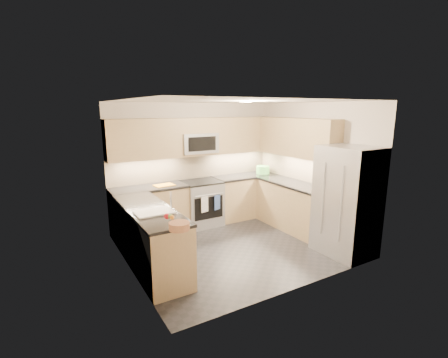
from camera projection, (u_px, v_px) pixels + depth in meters
The scene contains 37 objects.
floor at pixel (234, 246), 5.73m from camera, with size 3.60×3.20×0.00m, color #25252A.
ceiling at pixel (235, 101), 5.20m from camera, with size 3.60×3.20×0.02m, color beige.
wall_back at pixel (194, 163), 6.82m from camera, with size 3.60×0.02×2.50m, color beige.
wall_front at pixel (301, 199), 4.12m from camera, with size 3.60×0.02×2.50m, color beige.
wall_left at pixel (127, 190), 4.58m from camera, with size 0.02×3.20×2.50m, color beige.
wall_right at pixel (312, 167), 6.36m from camera, with size 0.02×3.20×2.50m, color beige.
base_cab_back_left at pixel (150, 212), 6.20m from camera, with size 1.42×0.60×0.90m, color tan.
base_cab_back_right at pixel (244, 196), 7.27m from camera, with size 1.42×0.60×0.90m, color tan.
base_cab_right at pixel (293, 207), 6.51m from camera, with size 0.60×1.70×0.90m, color tan.
base_cab_peninsula at pixel (150, 239), 4.90m from camera, with size 0.60×2.00×0.90m, color tan.
countertop_back_left at pixel (149, 188), 6.10m from camera, with size 1.42×0.63×0.04m, color black.
countertop_back_right at pixel (245, 176), 7.17m from camera, with size 1.42×0.63×0.04m, color black.
countertop_right at pixel (294, 184), 6.41m from camera, with size 0.63×1.70×0.04m, color black.
countertop_peninsula at pixel (149, 209), 4.80m from camera, with size 0.63×2.00×0.04m, color black.
upper_cab_back at pixel (197, 137), 6.55m from camera, with size 3.60×0.35×0.75m, color tan.
upper_cab_right at pixel (297, 137), 6.38m from camera, with size 0.35×1.95×0.75m, color tan.
backsplash_back at pixel (194, 166), 6.83m from camera, with size 3.60×0.01×0.51m, color tan.
backsplash_right at pixel (296, 167), 6.75m from camera, with size 0.01×2.30×0.51m, color tan.
gas_range at pixel (201, 204), 6.71m from camera, with size 0.76×0.65×0.91m, color #ACAFB4.
range_cooktop at pixel (201, 182), 6.62m from camera, with size 0.76×0.65×0.03m, color black.
oven_door_glass at pixel (209, 208), 6.44m from camera, with size 0.62×0.02×0.45m, color black.
oven_handle at pixel (209, 195), 6.36m from camera, with size 0.02×0.02×0.60m, color #B2B5BA.
microwave at pixel (198, 143), 6.55m from camera, with size 0.76×0.40×0.40m, color #96999E.
microwave_door at pixel (202, 144), 6.38m from camera, with size 0.60×0.01×0.28m, color black.
refrigerator at pixel (347, 201), 5.29m from camera, with size 0.70×0.90×1.80m, color #A9ABB2.
fridge_handle_left at pixel (341, 204), 4.94m from camera, with size 0.02×0.02×1.20m, color #B2B5BA.
fridge_handle_right at pixel (323, 199), 5.25m from camera, with size 0.02×0.02×1.20m, color #B2B5BA.
sink_basin at pixel (154, 217), 4.60m from camera, with size 0.52×0.38×0.16m, color white.
faucet at pixel (171, 201), 4.68m from camera, with size 0.03×0.03×0.28m, color silver.
utensil_bowl at pixel (263, 170), 7.33m from camera, with size 0.30×0.30×0.17m, color #5ABE51.
cutting_board at pixel (164, 185), 6.21m from camera, with size 0.37×0.26×0.01m, color #C17E12.
fruit_basket at pixel (179, 226), 3.93m from camera, with size 0.25×0.25×0.09m, color #A76D4E.
fruit_apple at pixel (167, 216), 4.07m from camera, with size 0.07×0.07×0.07m, color red.
fruit_pear at pixel (170, 217), 4.06m from camera, with size 0.06×0.06×0.06m, color #4FA446.
dish_towel_check at pixel (205, 204), 6.33m from camera, with size 0.17×0.01×0.31m, color white.
dish_towel_blue at pixel (217, 202), 6.46m from camera, with size 0.16×0.01×0.30m, color navy.
fruit_orange at pixel (172, 217), 4.04m from camera, with size 0.06×0.06×0.06m, color orange.
Camera 1 is at (-2.86, -4.53, 2.38)m, focal length 26.00 mm.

